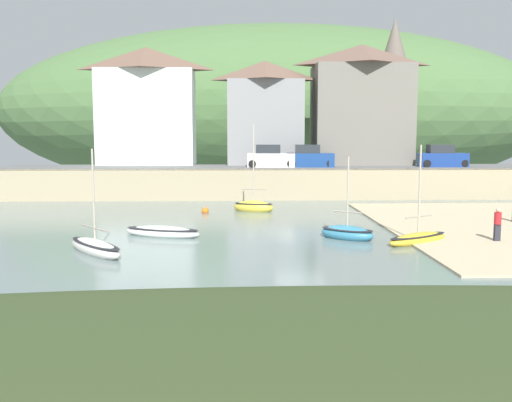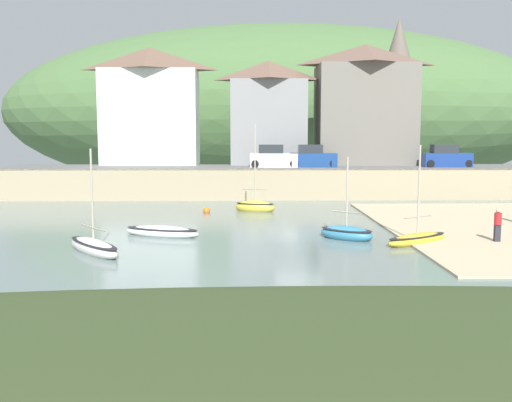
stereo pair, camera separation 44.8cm
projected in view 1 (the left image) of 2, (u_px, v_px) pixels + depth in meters
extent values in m
cube|color=slate|center=(300.00, 236.00, 29.95)|extent=(48.00, 40.00, 0.06)
ellipsoid|color=#334223|center=(370.00, 340.00, 14.04)|extent=(44.00, 10.00, 0.55)
cube|color=tan|center=(278.00, 184.00, 46.69)|extent=(48.00, 2.40, 2.40)
cube|color=#606060|center=(275.00, 168.00, 50.23)|extent=(48.00, 9.00, 0.10)
ellipsoid|color=#496B3B|center=(279.00, 112.00, 83.85)|extent=(80.00, 44.00, 24.04)
cube|color=silver|center=(147.00, 118.00, 53.82)|extent=(8.84, 4.43, 8.76)
pyramid|color=brown|center=(146.00, 59.00, 53.19)|extent=(9.14, 4.73, 2.08)
cube|color=gray|center=(265.00, 123.00, 54.21)|extent=(7.01, 4.52, 7.83)
pyramid|color=brown|center=(265.00, 71.00, 53.65)|extent=(7.31, 4.82, 1.82)
cube|color=slate|center=(361.00, 115.00, 54.40)|extent=(9.00, 5.63, 9.25)
pyramid|color=brown|center=(362.00, 55.00, 53.75)|extent=(9.30, 5.93, 1.92)
cube|color=gray|center=(393.00, 116.00, 58.50)|extent=(2.80, 2.80, 9.28)
cone|color=#665B51|center=(395.00, 44.00, 57.66)|extent=(3.00, 3.00, 5.11)
ellipsoid|color=white|center=(163.00, 232.00, 29.92)|extent=(4.37, 2.69, 0.66)
ellipsoid|color=black|center=(162.00, 229.00, 29.90)|extent=(4.28, 2.63, 0.12)
ellipsoid|color=silver|center=(95.00, 248.00, 25.59)|extent=(3.55, 4.09, 0.79)
ellipsoid|color=black|center=(95.00, 244.00, 25.57)|extent=(3.48, 4.01, 0.12)
cylinder|color=#B2A893|center=(93.00, 195.00, 25.31)|extent=(0.09, 0.09, 4.03)
cylinder|color=gray|center=(95.00, 228.00, 25.49)|extent=(1.66, 2.07, 0.07)
ellipsoid|color=gold|center=(254.00, 207.00, 39.53)|extent=(3.02, 1.98, 0.95)
ellipsoid|color=black|center=(254.00, 203.00, 39.50)|extent=(2.96, 1.94, 0.12)
cylinder|color=#B2A893|center=(254.00, 163.00, 39.18)|extent=(0.09, 0.09, 5.19)
cylinder|color=gray|center=(254.00, 189.00, 39.39)|extent=(1.67, 0.64, 0.07)
ellipsoid|color=gold|center=(418.00, 239.00, 27.94)|extent=(3.80, 2.92, 0.66)
ellipsoid|color=black|center=(418.00, 236.00, 27.91)|extent=(3.72, 2.86, 0.12)
cylinder|color=#B2A893|center=(420.00, 189.00, 27.65)|extent=(0.09, 0.09, 4.25)
cylinder|color=gray|center=(419.00, 216.00, 27.80)|extent=(1.61, 1.07, 0.07)
ellipsoid|color=teal|center=(347.00, 234.00, 29.17)|extent=(3.11, 2.86, 0.86)
ellipsoid|color=black|center=(347.00, 229.00, 29.15)|extent=(3.05, 2.80, 0.12)
cylinder|color=#B2A893|center=(348.00, 191.00, 28.92)|extent=(0.09, 0.09, 3.49)
cylinder|color=gray|center=(348.00, 212.00, 29.04)|extent=(1.32, 1.05, 0.07)
cube|color=silver|center=(271.00, 160.00, 50.14)|extent=(4.16, 1.86, 1.20)
cube|color=#282D33|center=(268.00, 149.00, 50.02)|extent=(2.16, 1.58, 0.80)
cylinder|color=black|center=(289.00, 163.00, 51.02)|extent=(0.64, 0.22, 0.64)
cylinder|color=black|center=(291.00, 164.00, 49.43)|extent=(0.64, 0.22, 0.64)
cylinder|color=black|center=(252.00, 163.00, 50.92)|extent=(0.64, 0.22, 0.64)
cylinder|color=black|center=(252.00, 164.00, 49.33)|extent=(0.64, 0.22, 0.64)
cube|color=navy|center=(310.00, 160.00, 50.24)|extent=(4.16, 1.86, 1.20)
cube|color=#282D33|center=(307.00, 149.00, 50.13)|extent=(2.16, 1.58, 0.80)
cylinder|color=black|center=(327.00, 163.00, 51.12)|extent=(0.64, 0.22, 0.64)
cylinder|color=black|center=(330.00, 164.00, 49.53)|extent=(0.64, 0.22, 0.64)
cylinder|color=black|center=(290.00, 163.00, 51.02)|extent=(0.64, 0.22, 0.64)
cylinder|color=black|center=(292.00, 164.00, 49.43)|extent=(0.64, 0.22, 0.64)
cube|color=navy|center=(443.00, 160.00, 50.60)|extent=(4.15, 1.83, 1.20)
cube|color=#282D33|center=(440.00, 149.00, 50.48)|extent=(2.15, 1.56, 0.80)
cylinder|color=black|center=(458.00, 163.00, 51.47)|extent=(0.64, 0.22, 0.64)
cylinder|color=black|center=(465.00, 163.00, 49.89)|extent=(0.64, 0.22, 0.64)
cylinder|color=black|center=(421.00, 163.00, 51.38)|extent=(0.64, 0.22, 0.64)
cylinder|color=black|center=(427.00, 164.00, 49.79)|extent=(0.64, 0.22, 0.64)
cube|color=#282833|center=(497.00, 232.00, 27.97)|extent=(0.28, 0.20, 0.82)
cylinder|color=red|center=(498.00, 218.00, 27.89)|extent=(0.34, 0.34, 0.58)
sphere|color=#D1A889|center=(498.00, 210.00, 27.84)|extent=(0.22, 0.22, 0.22)
sphere|color=orange|center=(205.00, 211.00, 38.60)|extent=(0.49, 0.49, 0.49)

